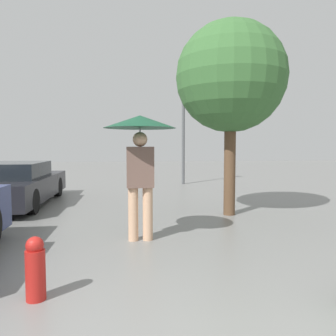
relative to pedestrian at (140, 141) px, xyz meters
The scene contains 5 objects.
pedestrian is the anchor object (origin of this frame).
parked_car_farthest 4.86m from the pedestrian, 130.63° to the left, with size 1.72×4.23×1.10m.
tree 3.00m from the pedestrian, 40.65° to the left, with size 2.38×2.38×4.19m.
street_lamp 8.01m from the pedestrian, 75.44° to the left, with size 0.34×0.34×4.66m.
fire_hydrant 2.56m from the pedestrian, 119.80° to the right, with size 0.19×0.19×0.63m.
Camera 1 is at (-0.42, -1.87, 1.52)m, focal length 35.00 mm.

